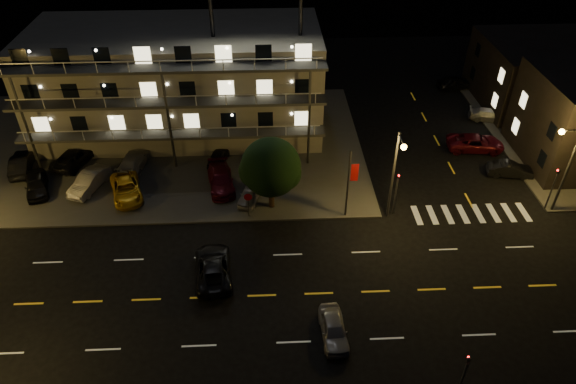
{
  "coord_description": "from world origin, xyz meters",
  "views": [
    {
      "loc": [
        -1.31,
        -24.32,
        27.27
      ],
      "look_at": [
        0.21,
        8.0,
        2.97
      ],
      "focal_mm": 32.0,
      "sensor_mm": 36.0,
      "label": 1
    }
  ],
  "objects_px": {
    "tree": "(270,169)",
    "lot_car_2": "(126,189)",
    "road_car_east": "(333,329)",
    "lot_car_7": "(134,161)",
    "road_car_west": "(213,268)",
    "lot_car_4": "(250,194)",
    "side_car_0": "(510,169)"
  },
  "relations": [
    {
      "from": "side_car_0",
      "to": "road_car_east",
      "type": "bearing_deg",
      "value": 142.42
    },
    {
      "from": "side_car_0",
      "to": "lot_car_7",
      "type": "bearing_deg",
      "value": 94.76
    },
    {
      "from": "tree",
      "to": "lot_car_4",
      "type": "bearing_deg",
      "value": 151.37
    },
    {
      "from": "lot_car_2",
      "to": "lot_car_7",
      "type": "distance_m",
      "value": 4.42
    },
    {
      "from": "lot_car_2",
      "to": "lot_car_4",
      "type": "bearing_deg",
      "value": -23.77
    },
    {
      "from": "lot_car_4",
      "to": "side_car_0",
      "type": "relative_size",
      "value": 0.89
    },
    {
      "from": "lot_car_7",
      "to": "road_car_east",
      "type": "height_order",
      "value": "lot_car_7"
    },
    {
      "from": "tree",
      "to": "road_car_east",
      "type": "xyz_separation_m",
      "value": [
        3.71,
        -13.46,
        -3.3
      ]
    },
    {
      "from": "tree",
      "to": "side_car_0",
      "type": "bearing_deg",
      "value": 9.48
    },
    {
      "from": "lot_car_4",
      "to": "lot_car_7",
      "type": "height_order",
      "value": "lot_car_7"
    },
    {
      "from": "tree",
      "to": "road_car_east",
      "type": "bearing_deg",
      "value": -74.6
    },
    {
      "from": "lot_car_4",
      "to": "lot_car_7",
      "type": "relative_size",
      "value": 0.72
    },
    {
      "from": "tree",
      "to": "lot_car_2",
      "type": "bearing_deg",
      "value": 170.79
    },
    {
      "from": "road_car_east",
      "to": "lot_car_7",
      "type": "bearing_deg",
      "value": 126.39
    },
    {
      "from": "road_car_east",
      "to": "road_car_west",
      "type": "height_order",
      "value": "road_car_west"
    },
    {
      "from": "tree",
      "to": "road_car_west",
      "type": "xyz_separation_m",
      "value": [
        -4.32,
        -7.72,
        -3.21
      ]
    },
    {
      "from": "side_car_0",
      "to": "road_car_west",
      "type": "bearing_deg",
      "value": 122.72
    },
    {
      "from": "tree",
      "to": "road_car_west",
      "type": "relative_size",
      "value": 1.18
    },
    {
      "from": "lot_car_2",
      "to": "lot_car_4",
      "type": "relative_size",
      "value": 1.41
    },
    {
      "from": "lot_car_4",
      "to": "road_car_east",
      "type": "bearing_deg",
      "value": -53.07
    },
    {
      "from": "lot_car_2",
      "to": "road_car_west",
      "type": "xyz_separation_m",
      "value": [
        8.17,
        -9.75,
        -0.11
      ]
    },
    {
      "from": "side_car_0",
      "to": "road_car_west",
      "type": "xyz_separation_m",
      "value": [
        -26.33,
        -11.4,
        0.08
      ]
    },
    {
      "from": "lot_car_2",
      "to": "side_car_0",
      "type": "distance_m",
      "value": 34.54
    },
    {
      "from": "lot_car_7",
      "to": "road_car_east",
      "type": "bearing_deg",
      "value": 136.75
    },
    {
      "from": "lot_car_7",
      "to": "road_car_west",
      "type": "distance_m",
      "value": 16.46
    },
    {
      "from": "lot_car_7",
      "to": "side_car_0",
      "type": "relative_size",
      "value": 1.23
    },
    {
      "from": "road_car_west",
      "to": "side_car_0",
      "type": "bearing_deg",
      "value": -162.8
    },
    {
      "from": "lot_car_2",
      "to": "lot_car_4",
      "type": "distance_m",
      "value": 10.76
    },
    {
      "from": "lot_car_2",
      "to": "road_car_west",
      "type": "bearing_deg",
      "value": -68.19
    },
    {
      "from": "lot_car_4",
      "to": "road_car_east",
      "type": "distance_m",
      "value": 15.44
    },
    {
      "from": "road_car_west",
      "to": "lot_car_7",
      "type": "bearing_deg",
      "value": -65.59
    },
    {
      "from": "road_car_east",
      "to": "road_car_west",
      "type": "bearing_deg",
      "value": 141.33
    }
  ]
}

